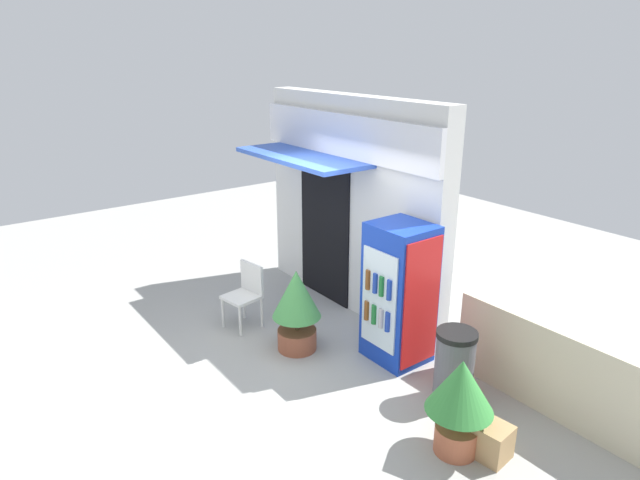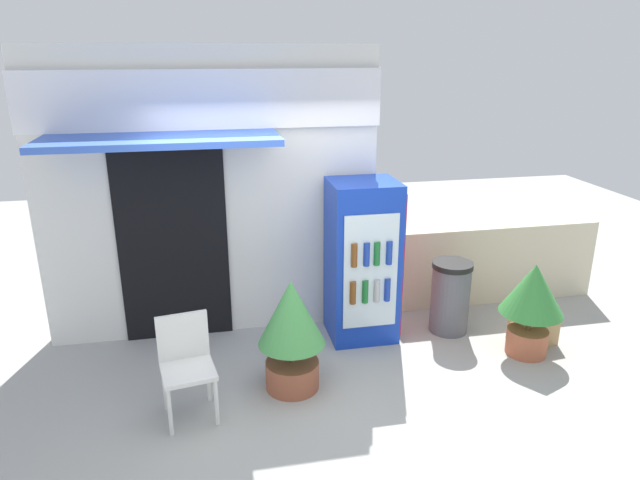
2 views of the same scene
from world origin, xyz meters
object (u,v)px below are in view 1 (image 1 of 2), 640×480
(drink_cooler, at_px, (399,293))
(trash_bin, at_px, (454,365))
(potted_plant_near_shop, at_px, (297,304))
(cardboard_box, at_px, (486,438))
(potted_plant_curbside, at_px, (460,396))
(plastic_chair, at_px, (246,291))

(drink_cooler, bearing_deg, trash_bin, -6.21)
(potted_plant_near_shop, xyz_separation_m, cardboard_box, (2.64, 0.33, -0.45))
(drink_cooler, bearing_deg, potted_plant_curbside, -25.40)
(drink_cooler, height_order, plastic_chair, drink_cooler)
(drink_cooler, bearing_deg, cardboard_box, -17.18)
(plastic_chair, bearing_deg, drink_cooler, 30.11)
(potted_plant_near_shop, bearing_deg, plastic_chair, -168.30)
(trash_bin, xyz_separation_m, cardboard_box, (0.77, -0.43, -0.24))
(cardboard_box, bearing_deg, potted_plant_curbside, -133.67)
(plastic_chair, xyz_separation_m, potted_plant_near_shop, (0.93, 0.19, 0.11))
(drink_cooler, height_order, potted_plant_near_shop, drink_cooler)
(potted_plant_near_shop, relative_size, trash_bin, 1.32)
(plastic_chair, bearing_deg, trash_bin, 18.79)
(cardboard_box, bearing_deg, drink_cooler, 162.82)
(potted_plant_near_shop, xyz_separation_m, potted_plant_curbside, (2.45, 0.13, -0.01))
(trash_bin, height_order, cardboard_box, trash_bin)
(potted_plant_curbside, xyz_separation_m, cardboard_box, (0.19, 0.20, -0.45))
(potted_plant_near_shop, bearing_deg, trash_bin, 22.11)
(drink_cooler, bearing_deg, plastic_chair, -149.89)
(plastic_chair, height_order, potted_plant_curbside, potted_plant_curbside)
(plastic_chair, relative_size, trash_bin, 1.09)
(drink_cooler, xyz_separation_m, plastic_chair, (-1.83, -1.06, -0.35))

